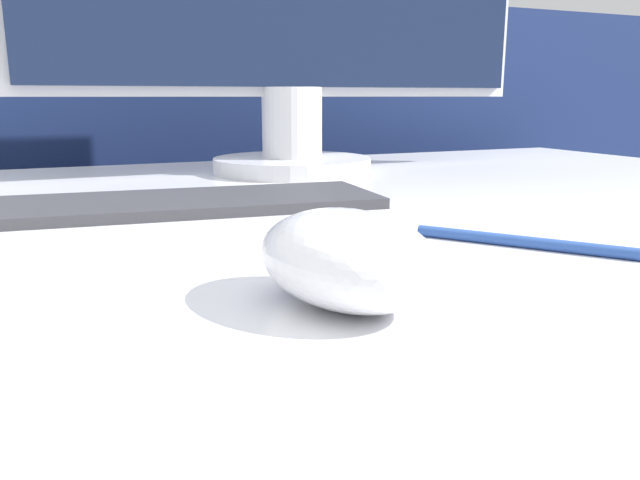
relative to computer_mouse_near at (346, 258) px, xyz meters
name	(u,v)px	position (x,y,z in m)	size (l,w,h in m)	color
partition_panel	(114,301)	(-0.04, 0.84, -0.27)	(5.00, 0.03, 1.05)	navy
computer_mouse_near	(346,258)	(0.00, 0.00, 0.00)	(0.09, 0.12, 0.05)	white
keyboard	(135,217)	(-0.07, 0.21, -0.01)	(0.40, 0.16, 0.02)	silver
pen	(523,242)	(0.16, 0.06, -0.02)	(0.09, 0.12, 0.01)	#284C9E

